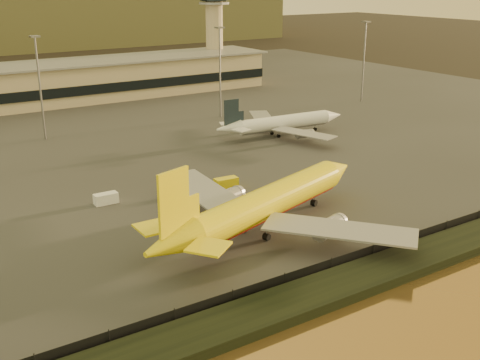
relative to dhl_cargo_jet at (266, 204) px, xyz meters
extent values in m
plane|color=black|center=(-2.99, -3.83, -4.74)|extent=(900.00, 900.00, 0.00)
cube|color=black|center=(-2.99, -20.83, -4.04)|extent=(320.00, 7.00, 1.40)
cube|color=#2D2D2D|center=(-2.99, 91.17, -4.64)|extent=(320.00, 220.00, 0.20)
cube|color=black|center=(-2.99, -16.83, -3.44)|extent=(300.00, 0.05, 2.20)
cube|color=tan|center=(-2.99, 121.17, 1.46)|extent=(160.00, 22.00, 12.00)
cube|color=black|center=(-2.99, 109.97, 0.46)|extent=(160.00, 0.60, 3.00)
cube|color=gray|center=(-2.99, 121.17, 7.76)|extent=(164.00, 24.00, 0.60)
cylinder|color=tan|center=(67.01, 127.17, 10.46)|extent=(6.40, 6.40, 30.00)
cylinder|color=gray|center=(67.01, 127.17, 24.66)|extent=(11.20, 11.20, 0.80)
cylinder|color=slate|center=(-12.99, 76.17, 7.96)|extent=(0.50, 0.50, 25.00)
cube|color=slate|center=(-12.99, 76.17, 20.66)|extent=(2.20, 2.20, 0.40)
cylinder|color=slate|center=(37.01, 74.17, 7.96)|extent=(0.50, 0.50, 25.00)
cube|color=slate|center=(37.01, 74.17, 20.66)|extent=(2.20, 2.20, 0.40)
cylinder|color=slate|center=(87.01, 68.17, 7.96)|extent=(0.50, 0.50, 25.00)
cube|color=slate|center=(87.01, 68.17, 20.66)|extent=(2.20, 2.20, 0.40)
cylinder|color=yellow|center=(0.89, 0.28, 0.27)|extent=(34.98, 15.30, 5.07)
cylinder|color=red|center=(0.89, 0.28, -0.61)|extent=(33.72, 13.95, 3.95)
cone|color=yellow|center=(20.88, 6.53, 0.27)|extent=(8.02, 6.87, 5.07)
cone|color=yellow|center=(-20.04, -6.26, 0.65)|extent=(9.88, 7.45, 5.07)
cube|color=yellow|center=(-19.11, -5.97, 6.23)|extent=(5.23, 1.99, 8.87)
cube|color=yellow|center=(-19.69, -0.85, 1.03)|extent=(4.92, 4.87, 0.30)
cube|color=yellow|center=(-16.66, -10.52, 1.03)|extent=(6.76, 6.74, 0.30)
cube|color=gray|center=(-4.07, 12.86, -0.61)|extent=(8.57, 22.40, 0.30)
cylinder|color=gray|center=(-0.77, 10.45, -2.00)|extent=(6.41, 4.40, 2.79)
cube|color=gray|center=(3.98, -12.89, -0.61)|extent=(19.17, 21.27, 0.30)
cylinder|color=gray|center=(5.33, -9.03, -2.00)|extent=(6.41, 4.40, 2.79)
cylinder|color=black|center=(13.67, 4.27, -3.98)|extent=(1.33, 1.18, 1.11)
cylinder|color=slate|center=(13.67, 4.27, -3.40)|extent=(0.19, 0.19, 2.28)
cylinder|color=black|center=(-1.92, -2.99, -3.98)|extent=(1.33, 1.18, 1.11)
cylinder|color=slate|center=(-1.92, -2.99, -3.40)|extent=(0.19, 0.19, 2.28)
cylinder|color=black|center=(-3.28, 1.36, -3.98)|extent=(1.33, 1.18, 1.11)
cylinder|color=slate|center=(-3.28, 1.36, -3.40)|extent=(0.19, 0.19, 2.28)
cylinder|color=white|center=(39.72, 47.33, -1.16)|extent=(25.81, 5.52, 3.56)
cylinder|color=gray|center=(39.72, 47.33, -1.78)|extent=(25.04, 4.69, 2.77)
cone|color=white|center=(54.97, 46.15, -1.16)|extent=(5.24, 3.93, 3.56)
cone|color=white|center=(23.76, 48.56, -0.89)|extent=(6.66, 4.04, 3.56)
cube|color=#1C2733|center=(24.47, 48.51, 3.02)|extent=(3.92, 0.59, 6.22)
cube|color=white|center=(25.45, 52.00, -0.62)|extent=(4.58, 4.48, 0.21)
cube|color=white|center=(24.91, 44.91, -0.62)|extent=(4.25, 4.12, 0.21)
cube|color=gray|center=(39.77, 57.14, -1.78)|extent=(11.58, 16.55, 0.21)
cylinder|color=gray|center=(41.35, 54.61, -2.76)|extent=(4.41, 2.28, 1.96)
cube|color=gray|center=(38.26, 37.63, -1.78)|extent=(9.58, 16.76, 0.21)
cylinder|color=gray|center=(40.22, 39.89, -2.76)|extent=(4.41, 2.28, 1.96)
cylinder|color=black|center=(49.47, 46.57, -4.15)|extent=(0.83, 0.68, 0.78)
cylinder|color=slate|center=(49.47, 46.57, -3.74)|extent=(0.19, 0.19, 1.60)
cylinder|color=black|center=(36.94, 45.94, -4.15)|extent=(0.83, 0.68, 0.78)
cylinder|color=slate|center=(36.94, 45.94, -3.74)|extent=(0.19, 0.19, 1.60)
cylinder|color=black|center=(37.18, 49.13, -4.15)|extent=(0.83, 0.68, 0.78)
cylinder|color=slate|center=(37.18, 49.13, -3.74)|extent=(0.19, 0.19, 1.60)
cube|color=yellow|center=(5.61, 20.83, -3.52)|extent=(4.66, 2.38, 2.03)
cube|color=white|center=(-16.83, 25.63, -3.59)|extent=(4.24, 1.97, 1.89)
camera|label=1|loc=(-52.03, -71.88, 34.22)|focal=45.00mm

